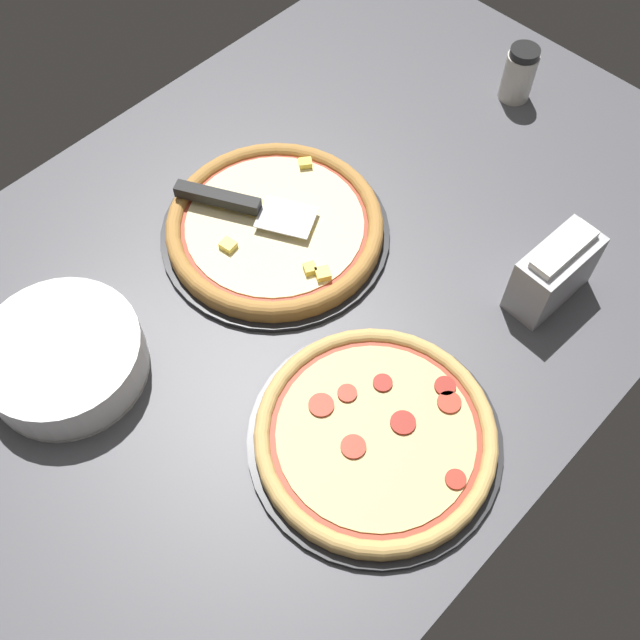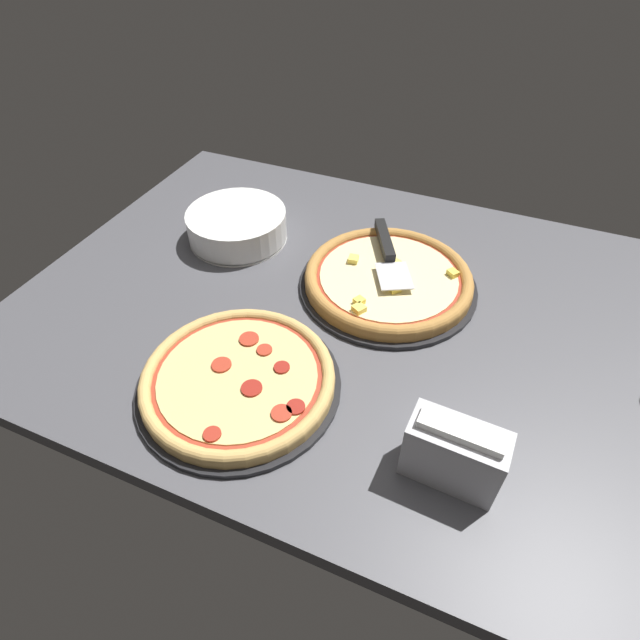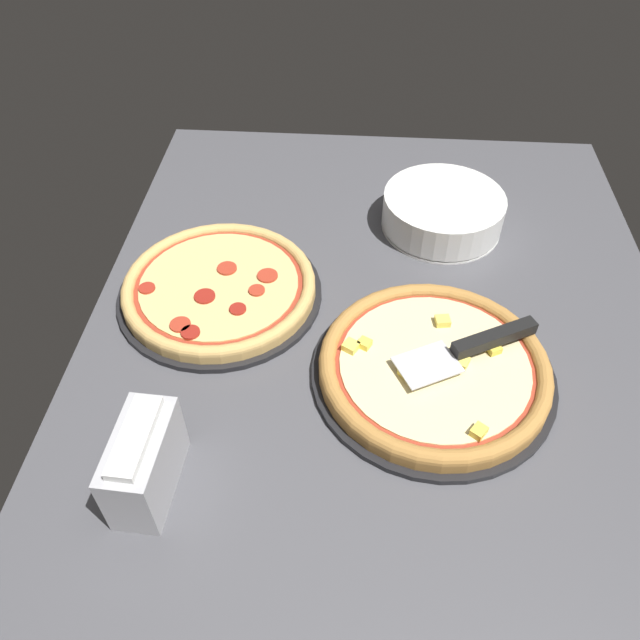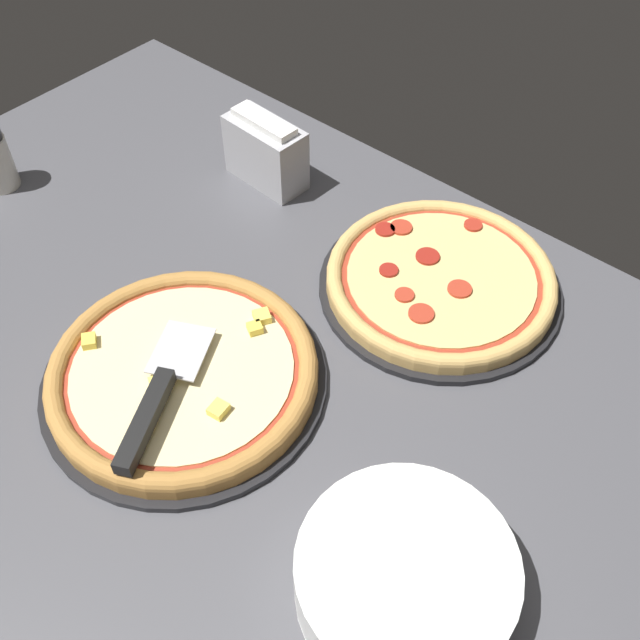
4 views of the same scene
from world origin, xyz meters
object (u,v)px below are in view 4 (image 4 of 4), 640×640
at_px(pizza_front, 185,373).
at_px(plate_stack, 405,578).
at_px(pizza_back, 441,278).
at_px(napkin_holder, 266,151).
at_px(serving_spatula, 152,406).

xyz_separation_m(pizza_front, plate_stack, (0.37, -0.04, 0.01)).
relative_size(pizza_back, plate_stack, 1.44).
bearing_deg(pizza_back, napkin_holder, 176.21).
relative_size(pizza_front, serving_spatula, 1.55).
height_order(pizza_back, napkin_holder, napkin_holder).
distance_m(pizza_back, napkin_holder, 0.37).
bearing_deg(napkin_holder, pizza_back, -3.79).
xyz_separation_m(pizza_back, serving_spatula, (-0.13, -0.43, 0.03)).
distance_m(pizza_back, plate_stack, 0.45).
height_order(pizza_front, serving_spatula, serving_spatula).
relative_size(pizza_front, napkin_holder, 2.48).
xyz_separation_m(pizza_front, napkin_holder, (-0.21, 0.38, 0.03)).
distance_m(serving_spatula, napkin_holder, 0.51).
height_order(pizza_back, serving_spatula, serving_spatula).
bearing_deg(napkin_holder, plate_stack, -35.20).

